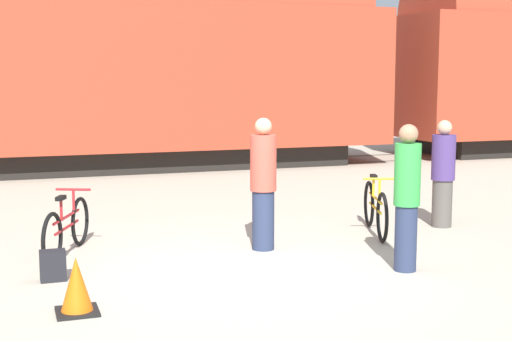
{
  "coord_description": "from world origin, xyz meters",
  "views": [
    {
      "loc": [
        -2.52,
        -7.6,
        2.24
      ],
      "look_at": [
        0.35,
        0.63,
        1.1
      ],
      "focal_mm": 50.0,
      "sensor_mm": 36.0,
      "label": 1
    }
  ],
  "objects_px": {
    "freight_train": "(115,52)",
    "bicycle_maroon": "(67,228)",
    "person_in_green": "(407,197)",
    "person_in_red": "(263,184)",
    "person_in_purple": "(443,174)",
    "backpack": "(53,266)",
    "traffic_cone": "(77,287)",
    "bicycle_yellow": "(375,209)"
  },
  "relations": [
    {
      "from": "person_in_green",
      "to": "backpack",
      "type": "distance_m",
      "value": 4.08
    },
    {
      "from": "person_in_purple",
      "to": "backpack",
      "type": "height_order",
      "value": "person_in_purple"
    },
    {
      "from": "person_in_green",
      "to": "person_in_red",
      "type": "relative_size",
      "value": 0.99
    },
    {
      "from": "person_in_green",
      "to": "bicycle_maroon",
      "type": "bearing_deg",
      "value": -40.9
    },
    {
      "from": "person_in_green",
      "to": "backpack",
      "type": "xyz_separation_m",
      "value": [
        -3.91,
        0.92,
        -0.7
      ]
    },
    {
      "from": "bicycle_maroon",
      "to": "backpack",
      "type": "bearing_deg",
      "value": -102.24
    },
    {
      "from": "freight_train",
      "to": "person_in_purple",
      "type": "bearing_deg",
      "value": -66.92
    },
    {
      "from": "person_in_red",
      "to": "backpack",
      "type": "relative_size",
      "value": 5.08
    },
    {
      "from": "person_in_green",
      "to": "person_in_red",
      "type": "xyz_separation_m",
      "value": [
        -1.21,
        1.52,
        -0.01
      ]
    },
    {
      "from": "person_in_purple",
      "to": "person_in_red",
      "type": "bearing_deg",
      "value": 93.08
    },
    {
      "from": "bicycle_maroon",
      "to": "person_in_green",
      "type": "bearing_deg",
      "value": -29.3
    },
    {
      "from": "freight_train",
      "to": "bicycle_yellow",
      "type": "bearing_deg",
      "value": -74.3
    },
    {
      "from": "freight_train",
      "to": "backpack",
      "type": "bearing_deg",
      "value": -102.52
    },
    {
      "from": "traffic_cone",
      "to": "bicycle_maroon",
      "type": "bearing_deg",
      "value": 87.62
    },
    {
      "from": "bicycle_maroon",
      "to": "traffic_cone",
      "type": "xyz_separation_m",
      "value": [
        -0.1,
        -2.35,
        -0.1
      ]
    },
    {
      "from": "freight_train",
      "to": "traffic_cone",
      "type": "bearing_deg",
      "value": -100.38
    },
    {
      "from": "person_in_purple",
      "to": "person_in_red",
      "type": "distance_m",
      "value": 3.07
    },
    {
      "from": "bicycle_maroon",
      "to": "bicycle_yellow",
      "type": "xyz_separation_m",
      "value": [
        4.29,
        -0.18,
        0.02
      ]
    },
    {
      "from": "person_in_green",
      "to": "person_in_red",
      "type": "bearing_deg",
      "value": -63.08
    },
    {
      "from": "freight_train",
      "to": "traffic_cone",
      "type": "height_order",
      "value": "freight_train"
    },
    {
      "from": "bicycle_maroon",
      "to": "person_in_purple",
      "type": "relative_size",
      "value": 1.0
    },
    {
      "from": "person_in_purple",
      "to": "person_in_green",
      "type": "height_order",
      "value": "person_in_green"
    },
    {
      "from": "freight_train",
      "to": "person_in_green",
      "type": "xyz_separation_m",
      "value": [
        1.79,
        -10.48,
        -1.99
      ]
    },
    {
      "from": "bicycle_yellow",
      "to": "person_in_purple",
      "type": "distance_m",
      "value": 1.28
    },
    {
      "from": "bicycle_maroon",
      "to": "backpack",
      "type": "height_order",
      "value": "bicycle_maroon"
    },
    {
      "from": "bicycle_maroon",
      "to": "person_in_red",
      "type": "relative_size",
      "value": 0.94
    },
    {
      "from": "person_in_purple",
      "to": "traffic_cone",
      "type": "height_order",
      "value": "person_in_purple"
    },
    {
      "from": "freight_train",
      "to": "bicycle_maroon",
      "type": "height_order",
      "value": "freight_train"
    },
    {
      "from": "bicycle_yellow",
      "to": "person_in_purple",
      "type": "relative_size",
      "value": 1.04
    },
    {
      "from": "person_in_red",
      "to": "traffic_cone",
      "type": "distance_m",
      "value": 3.19
    },
    {
      "from": "bicycle_maroon",
      "to": "backpack",
      "type": "relative_size",
      "value": 4.75
    },
    {
      "from": "bicycle_maroon",
      "to": "bicycle_yellow",
      "type": "distance_m",
      "value": 4.3
    },
    {
      "from": "backpack",
      "to": "traffic_cone",
      "type": "relative_size",
      "value": 0.62
    },
    {
      "from": "person_in_green",
      "to": "person_in_red",
      "type": "height_order",
      "value": "person_in_red"
    },
    {
      "from": "person_in_purple",
      "to": "bicycle_maroon",
      "type": "bearing_deg",
      "value": 83.65
    },
    {
      "from": "bicycle_yellow",
      "to": "person_in_red",
      "type": "bearing_deg",
      "value": -169.19
    },
    {
      "from": "person_in_red",
      "to": "backpack",
      "type": "xyz_separation_m",
      "value": [
        -2.7,
        -0.6,
        -0.7
      ]
    },
    {
      "from": "bicycle_maroon",
      "to": "traffic_cone",
      "type": "distance_m",
      "value": 2.36
    },
    {
      "from": "freight_train",
      "to": "bicycle_maroon",
      "type": "bearing_deg",
      "value": -102.55
    },
    {
      "from": "person_in_purple",
      "to": "backpack",
      "type": "distance_m",
      "value": 5.87
    },
    {
      "from": "person_in_green",
      "to": "backpack",
      "type": "relative_size",
      "value": 5.04
    },
    {
      "from": "freight_train",
      "to": "bicycle_yellow",
      "type": "distance_m",
      "value": 9.27
    }
  ]
}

